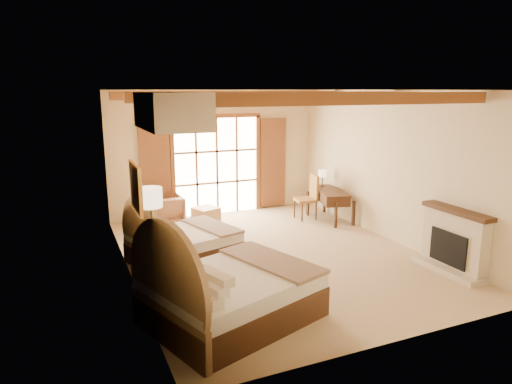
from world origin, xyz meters
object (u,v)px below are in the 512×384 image
nightstand (153,272)px  desk (330,204)px  bed_near (222,292)px  bed_far (177,243)px  armchair (167,210)px

nightstand → desk: (4.87, 2.37, 0.11)m
bed_near → desk: (4.20, 3.82, -0.04)m
nightstand → desk: bearing=33.4°
desk → bed_near: bearing=-122.1°
bed_far → nightstand: (-0.67, -1.07, -0.08)m
bed_near → nightstand: bed_near is taller
bed_near → desk: size_ratio=1.80×
bed_far → armchair: bed_far is taller
bed_near → armchair: size_ratio=3.60×
bed_near → armchair: (0.36, 5.11, -0.10)m
nightstand → armchair: 3.81m
bed_near → bed_far: bed_near is taller
bed_far → armchair: size_ratio=2.92×
bed_near → bed_far: bearing=71.5°
bed_far → desk: (4.21, 1.30, 0.04)m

